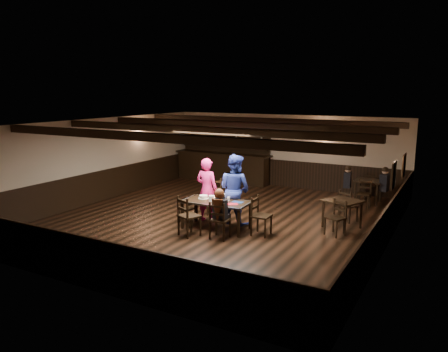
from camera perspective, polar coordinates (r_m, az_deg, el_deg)
The scene contains 25 objects.
ground at distance 12.37m, azimuth -0.64°, elevation -5.68°, with size 10.00×10.00×0.00m, color black.
room_shell at distance 12.01m, azimuth -0.53°, elevation 2.36°, with size 9.02×10.02×2.71m.
dining_table at distance 11.37m, azimuth -1.03°, elevation -3.62°, with size 1.78×0.96×0.75m.
chair_near_left at distance 10.86m, azimuth -4.95°, elevation -4.86°, with size 0.61×0.60×1.01m.
chair_near_right at distance 10.60m, azimuth -0.72°, elevation -5.46°, with size 0.47×0.45×0.94m.
chair_end_left at distance 12.00m, azimuth -4.59°, elevation -4.00°, with size 0.40×0.41×0.77m.
chair_end_right at distance 10.99m, azimuth 4.51°, elevation -4.75°, with size 0.44×0.46×0.98m.
chair_far_pushed at distance 12.86m, azimuth -1.30°, elevation -2.27°, with size 0.65×0.64×1.02m.
woman_pink at distance 12.02m, azimuth -2.24°, elevation -1.82°, with size 0.65×0.42×1.77m, color #D81B6D.
man_blue at distance 11.78m, azimuth 1.41°, elevation -1.74°, with size 0.93×0.72×1.91m, color navy.
seated_person at distance 10.58m, azimuth -0.58°, elevation -3.92°, with size 0.34×0.50×0.82m.
cake at distance 11.61m, azimuth -2.70°, elevation -2.76°, with size 0.28×0.28×0.09m.
plate_stack_a at distance 11.30m, azimuth -1.60°, elevation -2.94°, with size 0.16×0.16×0.15m, color white.
plate_stack_b at distance 11.26m, azimuth -0.32°, elevation -2.82°, with size 0.18×0.18×0.21m, color white.
tea_light at distance 11.40m, azimuth -0.81°, elevation -3.09°, with size 0.05×0.05×0.06m.
salt_shaker at distance 11.10m, azimuth 0.54°, elevation -3.39°, with size 0.03×0.03×0.08m, color silver.
pepper_shaker at distance 11.08m, azimuth 0.39°, elevation -3.40°, with size 0.03×0.03×0.08m, color #A5A8AD.
drink_glass at distance 11.35m, azimuth 0.59°, elevation -2.99°, with size 0.07×0.07×0.11m, color silver.
menu_red at distance 11.05m, azimuth 0.99°, elevation -3.66°, with size 0.32×0.22×0.00m, color maroon.
menu_blue at distance 11.24m, azimuth 1.80°, elevation -3.41°, with size 0.29×0.20×0.00m, color #0F244C.
bar_counter at distance 17.41m, azimuth -0.10°, elevation 1.68°, with size 4.04×0.70×2.20m.
back_table_a at distance 11.87m, azimuth 15.23°, elevation -3.53°, with size 1.10×1.10×0.75m.
back_table_b at distance 14.74m, azimuth 18.33°, elevation -0.90°, with size 0.82×0.82×0.75m.
bg_patron_left at distance 14.72m, azimuth 15.85°, elevation -0.10°, with size 0.24×0.36×0.71m.
bg_patron_right at distance 14.56m, azimuth 20.25°, elevation -0.37°, with size 0.26×0.39×0.77m.
Camera 1 is at (5.86, -10.30, 3.56)m, focal length 35.00 mm.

